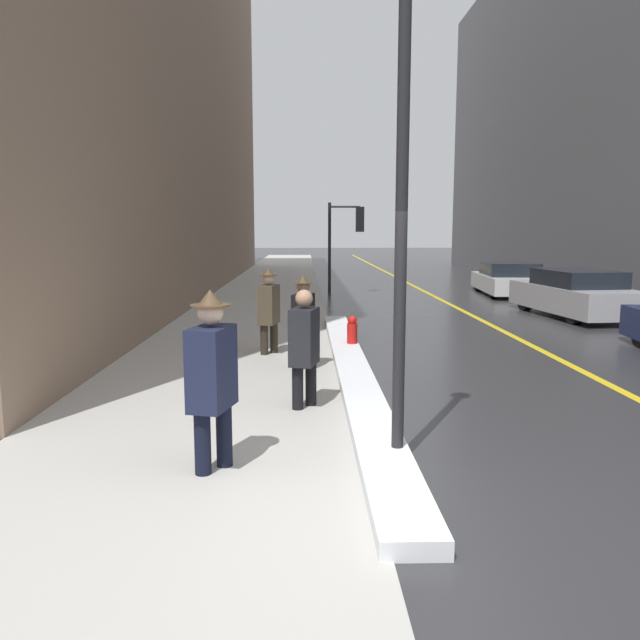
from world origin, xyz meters
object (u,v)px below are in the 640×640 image
object	(u,v)px
pedestrian_in_fedora	(212,374)
parked_car_white	(508,279)
lamp_post	(403,149)
fire_hydrant	(352,334)
pedestrian_in_glasses	(303,318)
pedestrian_with_shoulder_bag	(269,307)
parked_car_silver	(575,294)
pedestrian_nearside	(304,343)
traffic_light_near	(349,229)

from	to	relation	value
pedestrian_in_fedora	parked_car_white	world-z (taller)	pedestrian_in_fedora
lamp_post	fire_hydrant	size ratio (longest dim) A/B	7.39
pedestrian_in_fedora	parked_car_white	xyz separation A→B (m)	(8.33, 16.68, -0.41)
pedestrian_in_fedora	parked_car_white	distance (m)	18.65
lamp_post	pedestrian_in_glasses	xyz separation A→B (m)	(-0.95, 4.27, -2.21)
pedestrian_with_shoulder_bag	parked_car_silver	bearing A→B (deg)	136.95
pedestrian_in_fedora	lamp_post	bearing A→B (deg)	110.76
pedestrian_nearside	fire_hydrant	xyz separation A→B (m)	(0.92, 3.85, -0.53)
pedestrian_with_shoulder_bag	parked_car_silver	world-z (taller)	pedestrian_with_shoulder_bag
pedestrian_in_fedora	pedestrian_with_shoulder_bag	xyz separation A→B (m)	(0.22, 5.80, -0.08)
pedestrian_nearside	pedestrian_with_shoulder_bag	bearing A→B (deg)	-154.90
pedestrian_with_shoulder_bag	pedestrian_nearside	bearing A→B (deg)	25.10
pedestrian_in_glasses	traffic_light_near	bearing A→B (deg)	-172.69
traffic_light_near	parked_car_white	world-z (taller)	traffic_light_near
pedestrian_in_glasses	pedestrian_with_shoulder_bag	world-z (taller)	pedestrian_with_shoulder_bag
pedestrian_with_shoulder_bag	parked_car_white	xyz separation A→B (m)	(8.11, 10.88, -0.33)
pedestrian_in_glasses	fire_hydrant	size ratio (longest dim) A/B	2.28
pedestrian_in_fedora	pedestrian_in_glasses	distance (m)	4.54
lamp_post	parked_car_silver	size ratio (longest dim) A/B	1.13
pedestrian_in_glasses	parked_car_silver	bearing A→B (deg)	145.68
lamp_post	pedestrian_in_glasses	distance (m)	4.90
traffic_light_near	fire_hydrant	size ratio (longest dim) A/B	4.74
lamp_post	pedestrian_in_fedora	size ratio (longest dim) A/B	2.92
pedestrian_with_shoulder_bag	lamp_post	bearing A→B (deg)	30.70
parked_car_silver	parked_car_white	xyz separation A→B (m)	(0.09, 5.84, -0.05)
lamp_post	pedestrian_in_fedora	bearing A→B (deg)	-174.05
traffic_light_near	parked_car_silver	xyz separation A→B (m)	(5.72, -6.17, -1.78)
pedestrian_in_fedora	parked_car_silver	distance (m)	13.62
pedestrian_nearside	parked_car_white	world-z (taller)	pedestrian_nearside
pedestrian_with_shoulder_bag	parked_car_silver	distance (m)	9.48
lamp_post	pedestrian_in_fedora	distance (m)	2.79
pedestrian_with_shoulder_bag	parked_car_silver	xyz separation A→B (m)	(8.02, 5.04, -0.28)
pedestrian_in_fedora	fire_hydrant	world-z (taller)	pedestrian_in_fedora
parked_car_silver	fire_hydrant	world-z (taller)	parked_car_silver
traffic_light_near	pedestrian_with_shoulder_bag	xyz separation A→B (m)	(-2.30, -11.21, -1.50)
pedestrian_in_fedora	fire_hydrant	size ratio (longest dim) A/B	2.53
traffic_light_near	parked_car_silver	world-z (taller)	traffic_light_near
lamp_post	traffic_light_near	bearing A→B (deg)	87.61
pedestrian_in_glasses	pedestrian_nearside	bearing A→B (deg)	15.21
parked_car_white	pedestrian_with_shoulder_bag	bearing A→B (deg)	148.10
pedestrian_in_fedora	pedestrian_in_glasses	xyz separation A→B (m)	(0.86, 4.46, -0.10)
pedestrian_in_glasses	fire_hydrant	distance (m)	1.89
pedestrian_nearside	parked_car_silver	distance (m)	11.39
lamp_post	parked_car_silver	distance (m)	12.68
lamp_post	fire_hydrant	world-z (taller)	lamp_post
pedestrian_with_shoulder_bag	fire_hydrant	world-z (taller)	pedestrian_with_shoulder_bag
parked_car_silver	parked_car_white	bearing A→B (deg)	-6.53
pedestrian_in_fedora	pedestrian_with_shoulder_bag	bearing A→B (deg)	-167.34
pedestrian_in_glasses	parked_car_white	world-z (taller)	pedestrian_in_glasses
lamp_post	pedestrian_with_shoulder_bag	xyz separation A→B (m)	(-1.60, 5.61, -2.19)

